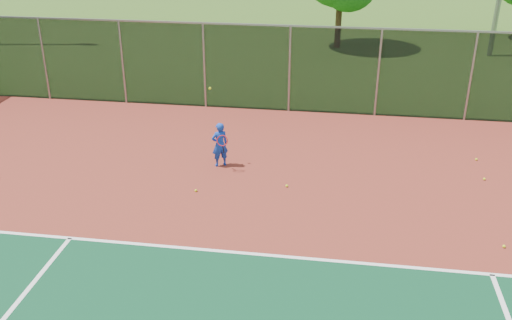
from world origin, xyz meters
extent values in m
cube|color=maroon|center=(0.00, 2.00, 0.01)|extent=(30.00, 20.00, 0.02)
cube|color=white|center=(2.00, 3.00, 0.03)|extent=(22.00, 0.10, 0.00)
cube|color=black|center=(0.00, 12.00, 1.52)|extent=(30.00, 0.04, 3.00)
cube|color=gray|center=(0.00, 12.00, 3.02)|extent=(30.00, 0.06, 0.06)
imported|color=#1139A8|center=(-4.46, 7.22, 0.66)|extent=(0.56, 0.50, 1.28)
cylinder|color=black|center=(-4.31, 6.97, 0.64)|extent=(0.03, 0.15, 0.27)
torus|color=#A51414|center=(-4.31, 6.87, 0.94)|extent=(0.30, 0.13, 0.29)
sphere|color=#CDE11A|center=(-4.71, 7.32, 2.25)|extent=(0.07, 0.07, 0.07)
sphere|color=#CDE11A|center=(-2.47, 6.18, 0.06)|extent=(0.07, 0.07, 0.07)
sphere|color=#CDE11A|center=(-4.77, 5.57, 0.06)|extent=(0.07, 0.07, 0.07)
sphere|color=#CDE11A|center=(2.73, 7.37, 0.06)|extent=(0.07, 0.07, 0.07)
sphere|color=#CDE11A|center=(2.77, 8.64, 0.06)|extent=(0.07, 0.07, 0.07)
sphere|color=#CDE11A|center=(2.47, 4.06, 0.06)|extent=(0.07, 0.07, 0.07)
cylinder|color=#352113|center=(-1.50, 21.74, 1.17)|extent=(0.30, 0.30, 2.35)
camera|label=1|loc=(-1.30, -7.02, 6.95)|focal=40.00mm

